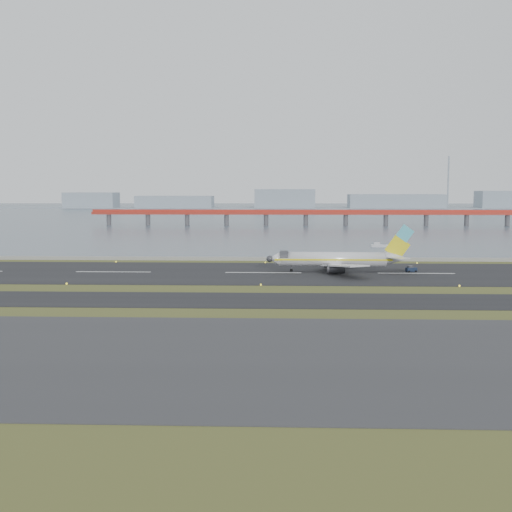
{
  "coord_description": "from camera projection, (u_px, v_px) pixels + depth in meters",
  "views": [
    {
      "loc": [
        4.27,
        -137.54,
        22.03
      ],
      "look_at": [
        -1.65,
        22.0,
        5.33
      ],
      "focal_mm": 45.0,
      "sensor_mm": 36.0,
      "label": 1
    }
  ],
  "objects": [
    {
      "name": "taxiway_strip",
      "position": [
        258.0,
        300.0,
        127.21
      ],
      "size": [
        1000.0,
        18.0,
        0.1
      ],
      "primitive_type": "cube",
      "color": "black",
      "rests_on": "ground"
    },
    {
      "name": "seawall",
      "position": [
        266.0,
        259.0,
        198.73
      ],
      "size": [
        1000.0,
        2.5,
        1.0
      ],
      "primitive_type": "cube",
      "color": "gray",
      "rests_on": "ground"
    },
    {
      "name": "red_pier",
      "position": [
        306.0,
        214.0,
        386.12
      ],
      "size": [
        260.0,
        5.0,
        10.2
      ],
      "color": "#A7281C",
      "rests_on": "ground"
    },
    {
      "name": "workboat_near",
      "position": [
        380.0,
        246.0,
        244.11
      ],
      "size": [
        7.68,
        2.78,
        1.84
      ],
      "rotation": [
        0.0,
        0.0,
        -0.05
      ],
      "color": "#BDBCC1",
      "rests_on": "ground"
    },
    {
      "name": "bay_water",
      "position": [
        275.0,
        213.0,
        596.34
      ],
      "size": [
        1400.0,
        800.0,
        1.3
      ],
      "primitive_type": "cube",
      "color": "#455662",
      "rests_on": "ground"
    },
    {
      "name": "runway_strip",
      "position": [
        263.0,
        273.0,
        168.96
      ],
      "size": [
        1000.0,
        45.0,
        0.1
      ],
      "primitive_type": "cube",
      "color": "black",
      "rests_on": "ground"
    },
    {
      "name": "pushback_tug",
      "position": [
        411.0,
        269.0,
        170.18
      ],
      "size": [
        3.04,
        2.16,
        1.77
      ],
      "rotation": [
        0.0,
        0.0,
        0.23
      ],
      "color": "#121E34",
      "rests_on": "ground"
    },
    {
      "name": "airliner",
      "position": [
        338.0,
        259.0,
        170.32
      ],
      "size": [
        38.52,
        32.89,
        12.8
      ],
      "color": "silver",
      "rests_on": "ground"
    },
    {
      "name": "ground",
      "position": [
        260.0,
        291.0,
        139.14
      ],
      "size": [
        1000.0,
        1000.0,
        0.0
      ],
      "primitive_type": "plane",
      "color": "#374D1B",
      "rests_on": "ground"
    },
    {
      "name": "far_shoreline",
      "position": [
        288.0,
        203.0,
        754.23
      ],
      "size": [
        1400.0,
        80.0,
        60.5
      ],
      "color": "#8997A2",
      "rests_on": "ground"
    },
    {
      "name": "apron_strip",
      "position": [
        247.0,
        356.0,
        84.47
      ],
      "size": [
        1000.0,
        50.0,
        0.1
      ],
      "primitive_type": "cube",
      "color": "#313134",
      "rests_on": "ground"
    }
  ]
}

